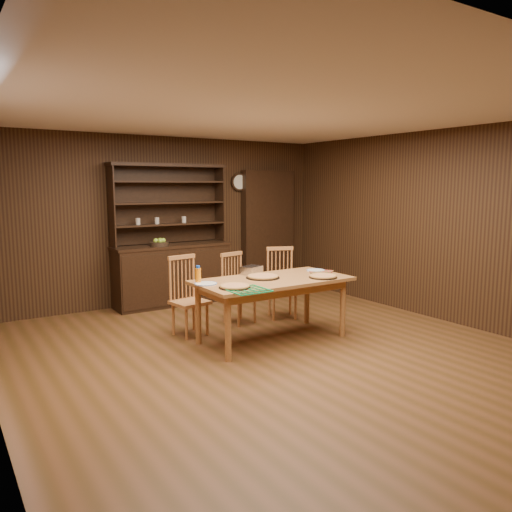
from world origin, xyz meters
TOP-DOWN VIEW (x-y plane):
  - floor at (0.00, 0.00)m, footprint 6.00×6.00m
  - room_shell at (0.00, 0.00)m, footprint 6.00×6.00m
  - china_hutch at (-0.00, 2.75)m, footprint 1.84×0.52m
  - doorway at (1.90, 2.90)m, footprint 1.00×0.18m
  - wall_clock at (1.35, 2.96)m, footprint 0.30×0.05m
  - dining_table at (0.26, 0.39)m, footprint 1.84×0.92m
  - chair_left at (-0.49, 1.18)m, footprint 0.46×0.44m
  - chair_center at (0.30, 1.30)m, footprint 0.46×0.44m
  - chair_right at (0.99, 1.22)m, footprint 0.52×0.51m
  - pizza_left at (-0.39, 0.17)m, footprint 0.34×0.34m
  - pizza_right at (0.80, 0.11)m, footprint 0.34×0.34m
  - pizza_center at (0.19, 0.49)m, footprint 0.40×0.40m
  - cooling_rack at (-0.34, -0.02)m, footprint 0.48×0.48m
  - plate_left at (-0.56, 0.51)m, footprint 0.26×0.26m
  - plate_right at (1.03, 0.52)m, footprint 0.24×0.24m
  - foil_dish at (0.22, 0.79)m, footprint 0.30×0.26m
  - juice_bottle at (-0.61, 0.61)m, footprint 0.06×0.06m
  - pot_holder_a at (1.09, 0.40)m, footprint 0.26×0.26m
  - pot_holder_b at (0.97, 0.43)m, footprint 0.25×0.25m
  - fruit_bowl at (-0.23, 2.69)m, footprint 0.29×0.29m

SIDE VIEW (x-z plane):
  - floor at x=0.00m, z-range 0.00..0.00m
  - chair_center at x=0.30m, z-range 0.03..0.98m
  - chair_right at x=0.99m, z-range 0.03..1.01m
  - chair_left at x=-0.49m, z-range 0.03..1.02m
  - china_hutch at x=0.00m, z-range -0.49..1.68m
  - dining_table at x=0.26m, z-range 0.29..1.04m
  - pot_holder_b at x=0.97m, z-range 0.75..0.76m
  - pot_holder_a at x=1.09m, z-range 0.75..0.76m
  - plate_left at x=-0.56m, z-range 0.75..0.77m
  - plate_right at x=1.03m, z-range 0.75..0.77m
  - cooling_rack at x=-0.34m, z-range 0.75..0.77m
  - pizza_center at x=0.19m, z-range 0.75..0.79m
  - pizza_left at x=-0.39m, z-range 0.75..0.79m
  - pizza_right at x=0.80m, z-range 0.75..0.79m
  - foil_dish at x=0.22m, z-range 0.75..0.85m
  - juice_bottle at x=-0.61m, z-range 0.74..0.95m
  - fruit_bowl at x=-0.23m, z-range 0.92..1.04m
  - doorway at x=1.90m, z-range 0.00..2.10m
  - room_shell at x=0.00m, z-range -1.42..4.58m
  - wall_clock at x=1.35m, z-range 1.75..2.05m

